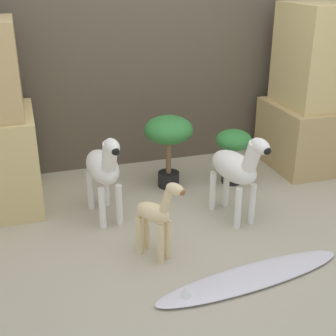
% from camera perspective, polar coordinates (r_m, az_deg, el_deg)
% --- Properties ---
extents(ground_plane, '(14.00, 14.00, 0.00)m').
position_cam_1_polar(ground_plane, '(2.91, 5.79, -10.33)').
color(ground_plane, '#B2A88E').
extents(wall_back, '(6.40, 0.08, 2.20)m').
position_cam_1_polar(wall_back, '(3.93, -2.62, 16.06)').
color(wall_back, brown).
rests_on(wall_back, ground_plane).
extents(rock_pillar_right, '(0.84, 0.70, 1.35)m').
position_cam_1_polar(rock_pillar_right, '(4.15, 18.34, 8.47)').
color(rock_pillar_right, tan).
rests_on(rock_pillar_right, ground_plane).
extents(zebra_right, '(0.28, 0.55, 0.65)m').
position_cam_1_polar(zebra_right, '(3.13, 8.38, 0.01)').
color(zebra_right, white).
rests_on(zebra_right, ground_plane).
extents(zebra_left, '(0.25, 0.55, 0.65)m').
position_cam_1_polar(zebra_left, '(3.12, -7.83, 0.02)').
color(zebra_left, white).
rests_on(zebra_left, ground_plane).
extents(giraffe_figurine, '(0.26, 0.32, 0.53)m').
position_cam_1_polar(giraffe_figurine, '(2.72, -1.45, -5.95)').
color(giraffe_figurine, beige).
rests_on(giraffe_figurine, ground_plane).
extents(potted_palm_front, '(0.37, 0.37, 0.57)m').
position_cam_1_polar(potted_palm_front, '(3.55, 0.07, 4.01)').
color(potted_palm_front, black).
rests_on(potted_palm_front, ground_plane).
extents(potted_palm_back, '(0.28, 0.28, 0.44)m').
position_cam_1_polar(potted_palm_back, '(3.69, 7.98, 2.68)').
color(potted_palm_back, black).
rests_on(potted_palm_back, ground_plane).
extents(surfboard, '(1.19, 0.37, 0.08)m').
position_cam_1_polar(surfboard, '(2.71, 9.94, -13.00)').
color(surfboard, silver).
rests_on(surfboard, ground_plane).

